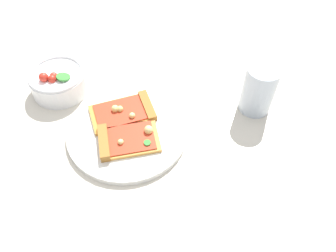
{
  "coord_description": "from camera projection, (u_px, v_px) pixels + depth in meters",
  "views": [
    {
      "loc": [
        0.06,
        -0.43,
        0.58
      ],
      "look_at": [
        0.06,
        0.01,
        0.03
      ],
      "focal_mm": 34.93,
      "sensor_mm": 36.0,
      "label": 1
    }
  ],
  "objects": [
    {
      "name": "ground_plane",
      "position": [
        143.0,
        138.0,
        0.72
      ],
      "size": [
        2.4,
        2.4,
        0.0
      ],
      "primitive_type": "plane",
      "color": "beige",
      "rests_on": "ground"
    },
    {
      "name": "plate",
      "position": [
        128.0,
        131.0,
        0.72
      ],
      "size": [
        0.27,
        0.27,
        0.01
      ],
      "primitive_type": "cylinder",
      "color": "white",
      "rests_on": "ground_plane"
    },
    {
      "name": "pizza_slice_near",
      "position": [
        127.0,
        111.0,
        0.74
      ],
      "size": [
        0.16,
        0.13,
        0.02
      ],
      "color": "gold",
      "rests_on": "plate"
    },
    {
      "name": "pizza_slice_far",
      "position": [
        125.0,
        140.0,
        0.69
      ],
      "size": [
        0.14,
        0.11,
        0.03
      ],
      "color": "gold",
      "rests_on": "plate"
    },
    {
      "name": "salad_bowl",
      "position": [
        59.0,
        81.0,
        0.79
      ],
      "size": [
        0.14,
        0.14,
        0.07
      ],
      "color": "white",
      "rests_on": "ground_plane"
    },
    {
      "name": "soda_glass",
      "position": [
        259.0,
        90.0,
        0.73
      ],
      "size": [
        0.07,
        0.07,
        0.12
      ],
      "color": "silver",
      "rests_on": "ground_plane"
    },
    {
      "name": "paper_napkin",
      "position": [
        250.0,
        235.0,
        0.58
      ],
      "size": [
        0.16,
        0.11,
        0.0
      ],
      "primitive_type": "cube",
      "rotation": [
        0.0,
        0.0,
        0.07
      ],
      "color": "white",
      "rests_on": "ground_plane"
    }
  ]
}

